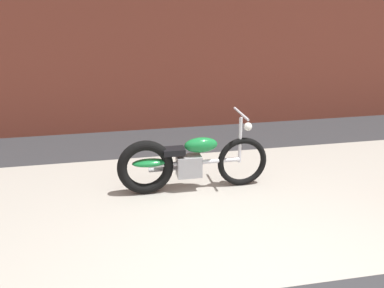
{
  "coord_description": "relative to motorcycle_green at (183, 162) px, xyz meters",
  "views": [
    {
      "loc": [
        -1.34,
        -3.18,
        2.59
      ],
      "look_at": [
        -0.3,
        1.91,
        0.75
      ],
      "focal_mm": 42.31,
      "sensor_mm": 36.0,
      "label": 1
    }
  ],
  "objects": [
    {
      "name": "sidewalk_slab",
      "position": [
        0.36,
        -0.46,
        -0.4
      ],
      "size": [
        36.0,
        3.5,
        0.01
      ],
      "primitive_type": "cube",
      "color": "#9E998E",
      "rests_on": "ground"
    },
    {
      "name": "motorcycle_green",
      "position": [
        0.0,
        0.0,
        0.0
      ],
      "size": [
        2.01,
        0.58,
        1.03
      ],
      "rotation": [
        0.0,
        0.0,
        0.0
      ],
      "color": "black",
      "rests_on": "ground"
    }
  ]
}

